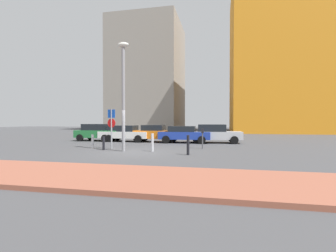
# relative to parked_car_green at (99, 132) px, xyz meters

# --- Properties ---
(ground_plane) EXTENTS (120.00, 120.00, 0.00)m
(ground_plane) POSITION_rel_parked_car_green_xyz_m (6.17, -7.17, -0.82)
(ground_plane) COLOR #424244
(sidewalk_brick) EXTENTS (40.00, 3.48, 0.14)m
(sidewalk_brick) POSITION_rel_parked_car_green_xyz_m (6.17, -13.80, -0.75)
(sidewalk_brick) COLOR #93513D
(sidewalk_brick) RESTS_ON ground
(parked_car_green) EXTENTS (4.25, 2.11, 1.57)m
(parked_car_green) POSITION_rel_parked_car_green_xyz_m (0.00, 0.00, 0.00)
(parked_car_green) COLOR #237238
(parked_car_green) RESTS_ON ground
(parked_car_white) EXTENTS (4.58, 2.01, 1.44)m
(parked_car_white) POSITION_rel_parked_car_green_xyz_m (2.62, -0.12, -0.06)
(parked_car_white) COLOR white
(parked_car_white) RESTS_ON ground
(parked_car_orange) EXTENTS (4.26, 1.93, 1.49)m
(parked_car_orange) POSITION_rel_parked_car_green_xyz_m (5.49, -0.08, -0.05)
(parked_car_orange) COLOR orange
(parked_car_orange) RESTS_ON ground
(parked_car_blue) EXTENTS (4.34, 1.99, 1.41)m
(parked_car_blue) POSITION_rel_parked_car_green_xyz_m (8.08, -0.42, -0.07)
(parked_car_blue) COLOR #1E389E
(parked_car_blue) RESTS_ON ground
(parked_car_silver) EXTENTS (4.48, 2.19, 1.56)m
(parked_car_silver) POSITION_rel_parked_car_green_xyz_m (10.56, 0.02, -0.01)
(parked_car_silver) COLOR #B7BABF
(parked_car_silver) RESTS_ON ground
(parking_sign_post) EXTENTS (0.60, 0.13, 2.63)m
(parking_sign_post) POSITION_rel_parked_car_green_xyz_m (3.99, -5.78, 0.83)
(parking_sign_post) COLOR gray
(parking_sign_post) RESTS_ON ground
(parking_meter) EXTENTS (0.18, 0.14, 1.34)m
(parking_meter) POSITION_rel_parked_car_green_xyz_m (9.93, -4.59, 0.05)
(parking_meter) COLOR #4C4C51
(parking_meter) RESTS_ON ground
(street_lamp) EXTENTS (0.70, 0.36, 6.60)m
(street_lamp) POSITION_rel_parked_car_green_xyz_m (5.31, -6.93, 3.10)
(street_lamp) COLOR gray
(street_lamp) RESTS_ON ground
(traffic_bollard_near) EXTENTS (0.15, 0.15, 0.86)m
(traffic_bollard_near) POSITION_rel_parked_car_green_xyz_m (3.84, -6.63, -0.39)
(traffic_bollard_near) COLOR black
(traffic_bollard_near) RESTS_ON ground
(traffic_bollard_mid) EXTENTS (0.15, 0.15, 1.08)m
(traffic_bollard_mid) POSITION_rel_parked_car_green_xyz_m (9.38, -7.79, -0.28)
(traffic_bollard_mid) COLOR black
(traffic_bollard_mid) RESTS_ON ground
(traffic_bollard_far) EXTENTS (0.16, 0.16, 0.93)m
(traffic_bollard_far) POSITION_rel_parked_car_green_xyz_m (2.61, -5.80, -0.35)
(traffic_bollard_far) COLOR #B7B7BC
(traffic_bollard_far) RESTS_ON ground
(traffic_bollard_edge) EXTENTS (0.16, 0.16, 1.09)m
(traffic_bollard_edge) POSITION_rel_parked_car_green_xyz_m (7.07, -6.69, -0.27)
(traffic_bollard_edge) COLOR #B7B7BC
(traffic_bollard_edge) RESTS_ON ground
(building_colorful_midrise) EXTENTS (14.35, 16.32, 24.67)m
(building_colorful_midrise) POSITION_rel_parked_car_green_xyz_m (20.07, 23.94, 11.52)
(building_colorful_midrise) COLOR orange
(building_colorful_midrise) RESTS_ON ground
(building_under_construction) EXTENTS (13.72, 14.21, 22.41)m
(building_under_construction) POSITION_rel_parked_car_green_xyz_m (-3.98, 29.46, 10.38)
(building_under_construction) COLOR gray
(building_under_construction) RESTS_ON ground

